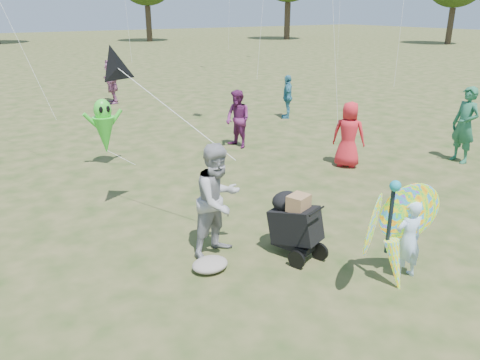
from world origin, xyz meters
The scene contains 13 objects.
ground centered at (0.00, 0.00, 0.00)m, with size 160.00×160.00×0.00m, color #51592B.
child_girl centered at (1.23, -0.94, 0.63)m, with size 0.46×0.30×1.26m, color #B4D6FE.
adult_man centered at (-0.79, 1.23, 0.95)m, with size 0.93×0.72×1.90m, color #9B9AA0.
grey_bag centered at (-1.19, 0.82, 0.09)m, with size 0.59×0.48×0.19m, color gray.
crowd_a centered at (4.29, 3.39, 0.84)m, with size 0.82×0.54×1.68m, color red.
crowd_c centered at (6.46, 8.68, 0.79)m, with size 0.93×0.39×1.58m, color teal.
crowd_e centered at (2.86, 6.40, 0.84)m, with size 0.81×0.63×1.67m, color #6B235D.
crowd_f centered at (7.12, 2.04, 1.00)m, with size 0.73×0.48×1.99m, color #266649.
crowd_j centered at (1.96, 15.01, 0.92)m, with size 1.71×0.54×1.84m, color #A55E8B.
jogging_stroller centered at (0.23, 0.53, 0.61)m, with size 0.72×1.13×1.09m.
butterfly_kite centered at (0.83, -0.95, 0.85)m, with size 1.74×0.75×1.85m.
delta_kite_rig centered at (-1.52, 3.44, 2.87)m, with size 1.59×2.45×1.76m.
alien_kite centered at (-0.90, 6.83, 0.97)m, with size 1.12×0.69×1.74m.
Camera 1 is at (-4.25, -4.84, 3.89)m, focal length 35.00 mm.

